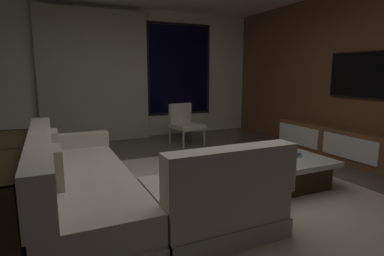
{
  "coord_description": "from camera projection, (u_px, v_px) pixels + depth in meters",
  "views": [
    {
      "loc": [
        -1.45,
        -3.0,
        1.38
      ],
      "look_at": [
        0.25,
        0.66,
        0.67
      ],
      "focal_mm": 29.25,
      "sensor_mm": 36.0,
      "label": 1
    }
  ],
  "objects": [
    {
      "name": "floor",
      "position": [
        197.0,
        197.0,
        3.52
      ],
      "size": [
        9.2,
        9.2,
        0.0
      ],
      "primitive_type": "plane",
      "color": "#564C44"
    },
    {
      "name": "back_wall_with_window",
      "position": [
        119.0,
        75.0,
        6.49
      ],
      "size": [
        6.6,
        0.3,
        2.7
      ],
      "color": "silver",
      "rests_on": "floor"
    },
    {
      "name": "area_rug",
      "position": [
        228.0,
        194.0,
        3.58
      ],
      "size": [
        3.2,
        3.8,
        0.01
      ],
      "primitive_type": "cube",
      "color": "beige",
      "rests_on": "floor"
    },
    {
      "name": "sectional_couch",
      "position": [
        113.0,
        189.0,
        2.96
      ],
      "size": [
        1.98,
        2.5,
        0.82
      ],
      "color": "#B1A997",
      "rests_on": "floor"
    },
    {
      "name": "coffee_table",
      "position": [
        272.0,
        169.0,
        3.92
      ],
      "size": [
        1.16,
        1.16,
        0.36
      ],
      "color": "#312711",
      "rests_on": "floor"
    },
    {
      "name": "book_stack_on_coffee_table",
      "position": [
        288.0,
        154.0,
        3.86
      ],
      "size": [
        0.26,
        0.21,
        0.05
      ],
      "color": "#77B094",
      "rests_on": "coffee_table"
    },
    {
      "name": "accent_chair_near_window",
      "position": [
        184.0,
        122.0,
        6.13
      ],
      "size": [
        0.62,
        0.64,
        0.78
      ],
      "color": "#B2ADA0",
      "rests_on": "floor"
    },
    {
      "name": "media_console",
      "position": [
        362.0,
        149.0,
        4.67
      ],
      "size": [
        0.46,
        3.1,
        0.52
      ],
      "color": "brown",
      "rests_on": "floor"
    },
    {
      "name": "mounted_tv",
      "position": [
        365.0,
        75.0,
        4.74
      ],
      "size": [
        0.05,
        1.22,
        0.7
      ],
      "color": "black"
    },
    {
      "name": "console_table_behind_couch",
      "position": [
        1.0,
        186.0,
        2.68
      ],
      "size": [
        0.4,
        2.1,
        0.74
      ],
      "color": "#312711",
      "rests_on": "floor"
    }
  ]
}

